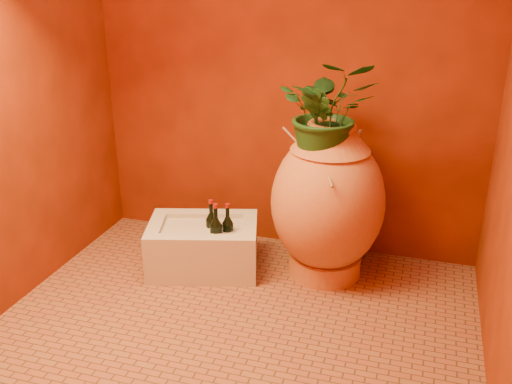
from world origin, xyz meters
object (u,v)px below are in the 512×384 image
(stone_basin, at_px, (203,247))
(wine_bottle_b, at_px, (216,235))
(wine_bottle_c, at_px, (228,232))
(wine_bottle_a, at_px, (212,228))
(amphora, at_px, (328,201))
(wall_tap, at_px, (357,148))

(stone_basin, xyz_separation_m, wine_bottle_b, (0.12, -0.08, 0.13))
(stone_basin, relative_size, wine_bottle_c, 2.60)
(wine_bottle_b, distance_m, wine_bottle_c, 0.09)
(wine_bottle_b, relative_size, wine_bottle_c, 1.07)
(wine_bottle_a, xyz_separation_m, wine_bottle_c, (0.11, -0.02, -0.00))
(amphora, height_order, wine_bottle_a, amphora)
(amphora, relative_size, wine_bottle_b, 3.06)
(amphora, xyz_separation_m, wine_bottle_b, (-0.61, -0.25, -0.20))
(wine_bottle_c, bearing_deg, wall_tap, 33.21)
(amphora, distance_m, wine_bottle_a, 0.73)
(stone_basin, relative_size, wine_bottle_b, 2.42)
(wine_bottle_a, xyz_separation_m, wall_tap, (0.80, 0.42, 0.46))
(wine_bottle_c, bearing_deg, wine_bottle_b, -124.73)
(amphora, xyz_separation_m, stone_basin, (-0.73, -0.17, -0.33))
(amphora, bearing_deg, wall_tap, 66.76)
(wine_bottle_a, relative_size, wine_bottle_c, 1.00)
(wine_bottle_c, xyz_separation_m, wall_tap, (0.68, 0.45, 0.46))
(amphora, bearing_deg, wine_bottle_c, -162.80)
(wine_bottle_a, bearing_deg, wine_bottle_b, -55.15)
(wine_bottle_a, height_order, wine_bottle_b, wine_bottle_b)
(amphora, xyz_separation_m, wine_bottle_c, (-0.57, -0.18, -0.20))
(wine_bottle_b, bearing_deg, wine_bottle_a, 124.85)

